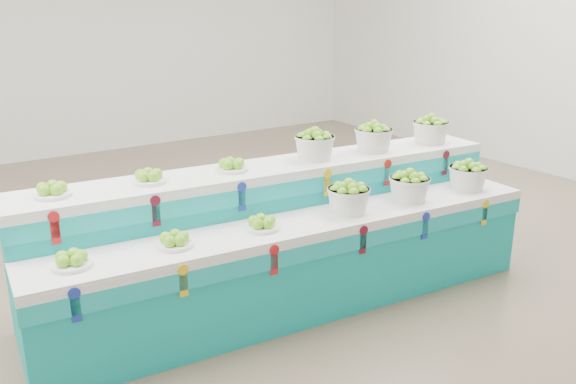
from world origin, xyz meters
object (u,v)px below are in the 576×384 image
at_px(plate_upper_mid, 149,176).
at_px(basket_upper_right, 431,130).
at_px(display_stand, 288,237).
at_px(basket_lower_left, 348,197).

distance_m(plate_upper_mid, basket_upper_right, 2.55).
height_order(display_stand, plate_upper_mid, plate_upper_mid).
xyz_separation_m(display_stand, plate_upper_mid, (-0.94, 0.33, 0.56)).
bearing_deg(basket_lower_left, display_stand, 142.18).
bearing_deg(plate_upper_mid, basket_lower_left, -24.93).
relative_size(display_stand, basket_lower_left, 12.28).
xyz_separation_m(display_stand, basket_upper_right, (1.59, 0.10, 0.63)).
xyz_separation_m(plate_upper_mid, basket_upper_right, (2.54, -0.23, 0.07)).
bearing_deg(basket_upper_right, display_stand, -176.46).
bearing_deg(display_stand, basket_lower_left, -32.67).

